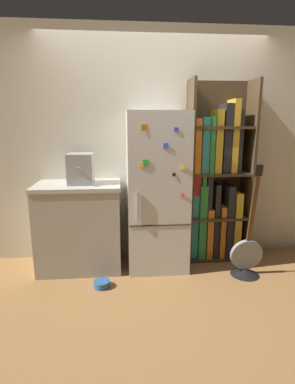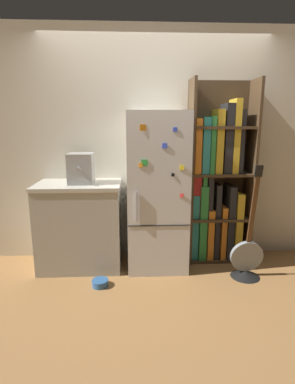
{
  "view_description": "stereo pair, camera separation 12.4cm",
  "coord_description": "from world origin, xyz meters",
  "px_view_note": "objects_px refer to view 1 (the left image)",
  "views": [
    {
      "loc": [
        -0.38,
        -2.97,
        1.54
      ],
      "look_at": [
        -0.1,
        0.15,
        0.84
      ],
      "focal_mm": 28.0,
      "sensor_mm": 36.0,
      "label": 1
    },
    {
      "loc": [
        -0.26,
        -2.98,
        1.54
      ],
      "look_at": [
        -0.1,
        0.15,
        0.84
      ],
      "focal_mm": 28.0,
      "sensor_mm": 36.0,
      "label": 2
    }
  ],
  "objects_px": {
    "espresso_machine": "(81,169)",
    "pet_bowl": "(102,283)",
    "bookshelf": "(214,183)",
    "guitar": "(246,260)",
    "refrigerator": "(157,192)"
  },
  "relations": [
    {
      "from": "guitar",
      "to": "refrigerator",
      "type": "bearing_deg",
      "value": 159.12
    },
    {
      "from": "bookshelf",
      "to": "refrigerator",
      "type": "bearing_deg",
      "value": -167.94
    },
    {
      "from": "espresso_machine",
      "to": "guitar",
      "type": "distance_m",
      "value": 1.97
    },
    {
      "from": "pet_bowl",
      "to": "refrigerator",
      "type": "bearing_deg",
      "value": 37.47
    },
    {
      "from": "pet_bowl",
      "to": "espresso_machine",
      "type": "bearing_deg",
      "value": 113.94
    },
    {
      "from": "refrigerator",
      "to": "guitar",
      "type": "relative_size",
      "value": 1.42
    },
    {
      "from": "espresso_machine",
      "to": "bookshelf",
      "type": "bearing_deg",
      "value": 4.75
    },
    {
      "from": "bookshelf",
      "to": "espresso_machine",
      "type": "height_order",
      "value": "bookshelf"
    },
    {
      "from": "bookshelf",
      "to": "pet_bowl",
      "type": "xyz_separation_m",
      "value": [
        -1.27,
        -0.6,
        -0.86
      ]
    },
    {
      "from": "espresso_machine",
      "to": "pet_bowl",
      "type": "bearing_deg",
      "value": -66.06
    },
    {
      "from": "espresso_machine",
      "to": "guitar",
      "type": "height_order",
      "value": "espresso_machine"
    },
    {
      "from": "bookshelf",
      "to": "espresso_machine",
      "type": "bearing_deg",
      "value": -175.25
    },
    {
      "from": "espresso_machine",
      "to": "guitar",
      "type": "bearing_deg",
      "value": -12.14
    },
    {
      "from": "refrigerator",
      "to": "bookshelf",
      "type": "height_order",
      "value": "bookshelf"
    },
    {
      "from": "guitar",
      "to": "bookshelf",
      "type": "bearing_deg",
      "value": 114.39
    }
  ]
}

